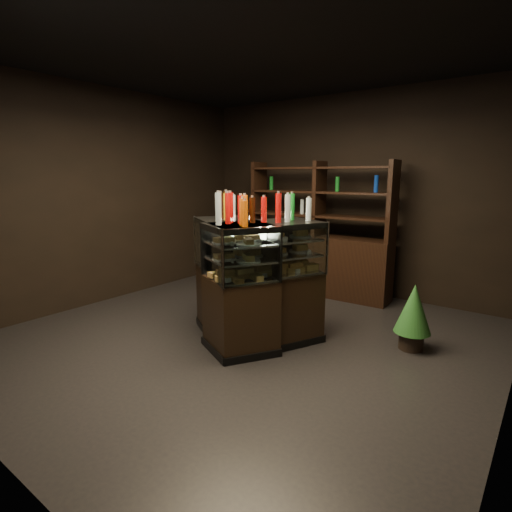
{
  "coord_description": "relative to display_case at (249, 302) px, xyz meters",
  "views": [
    {
      "loc": [
        2.65,
        -3.3,
        1.8
      ],
      "look_at": [
        0.27,
        -0.15,
        1.0
      ],
      "focal_mm": 28.0,
      "sensor_mm": 36.0,
      "label": 1
    }
  ],
  "objects": [
    {
      "name": "room_shell",
      "position": [
        -0.08,
        0.04,
        1.49
      ],
      "size": [
        5.02,
        5.02,
        3.01
      ],
      "color": "black",
      "rests_on": "ground"
    },
    {
      "name": "ground",
      "position": [
        -0.08,
        0.04,
        -0.45
      ],
      "size": [
        5.0,
        5.0,
        0.0
      ],
      "primitive_type": "plane",
      "color": "black",
      "rests_on": "ground"
    },
    {
      "name": "back_shelving",
      "position": [
        -0.31,
        2.09,
        0.16
      ],
      "size": [
        2.24,
        0.52,
        2.0
      ],
      "rotation": [
        0.0,
        0.0,
        0.04
      ],
      "color": "black",
      "rests_on": "ground"
    },
    {
      "name": "potted_conifer",
      "position": [
        1.49,
        0.87,
        0.01
      ],
      "size": [
        0.37,
        0.37,
        0.8
      ],
      "rotation": [
        0.0,
        0.0,
        -0.27
      ],
      "color": "black",
      "rests_on": "ground"
    },
    {
      "name": "bottles_top",
      "position": [
        -0.0,
        0.0,
        1.01
      ],
      "size": [
        1.02,
        0.96,
        0.3
      ],
      "color": "#D8590A",
      "rests_on": "display_case"
    },
    {
      "name": "food_display",
      "position": [
        0.0,
        -0.0,
        0.56
      ],
      "size": [
        1.18,
        1.1,
        0.42
      ],
      "color": "#C48F46",
      "rests_on": "display_case"
    },
    {
      "name": "display_case",
      "position": [
        0.0,
        0.0,
        0.0
      ],
      "size": [
        1.54,
        1.36,
        1.33
      ],
      "rotation": [
        0.0,
        0.0,
        0.29
      ],
      "color": "black",
      "rests_on": "ground"
    }
  ]
}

